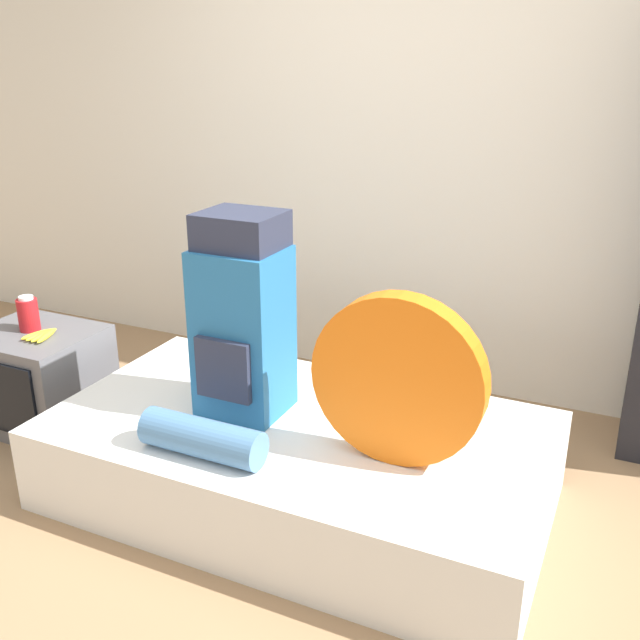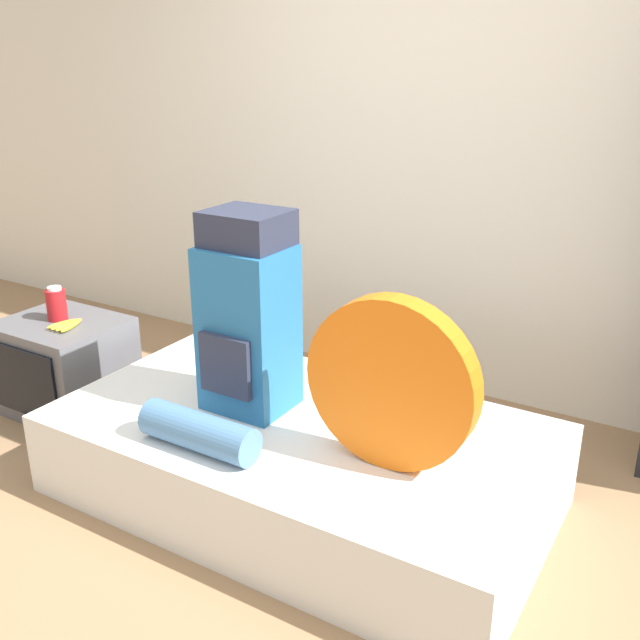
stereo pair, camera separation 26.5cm
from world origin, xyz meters
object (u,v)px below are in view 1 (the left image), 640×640
backpack (242,318)px  canister (28,314)px  sleeping_roll (202,438)px  television (39,378)px  tent_bag (398,380)px

backpack → canister: 1.24m
sleeping_roll → television: size_ratio=0.82×
backpack → television: 1.30m
tent_bag → television: 1.94m
sleeping_roll → television: sleeping_roll is taller
backpack → tent_bag: bearing=-8.8°
tent_bag → sleeping_roll: (-0.64, -0.28, -0.24)m
backpack → television: size_ratio=1.41×
backpack → canister: (-1.23, 0.05, -0.19)m
tent_bag → canister: size_ratio=3.65×
backpack → sleeping_roll: size_ratio=1.73×
sleeping_roll → tent_bag: bearing=23.5°
canister → sleeping_roll: bearing=-18.8°
sleeping_roll → television: (-1.25, 0.41, -0.18)m
television → canister: (-0.03, 0.02, 0.32)m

